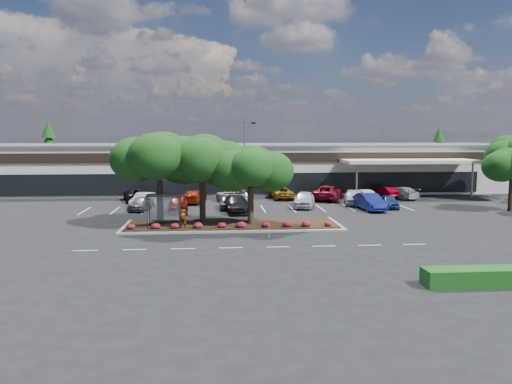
{
  "coord_description": "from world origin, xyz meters",
  "views": [
    {
      "loc": [
        -3.44,
        -37.03,
        7.61
      ],
      "look_at": [
        0.15,
        6.21,
        2.6
      ],
      "focal_mm": 35.0,
      "sensor_mm": 36.0,
      "label": 1
    }
  ],
  "objects": [
    {
      "name": "car_8",
      "position": [
        14.63,
        13.02,
        0.66
      ],
      "size": [
        2.1,
        4.07,
        1.33
      ],
      "primitive_type": "imported",
      "rotation": [
        0.0,
        0.0,
        -0.14
      ],
      "color": "navy",
      "rests_on": "ground"
    },
    {
      "name": "car_12",
      "position": [
        -1.37,
        18.39,
        0.78
      ],
      "size": [
        4.55,
        6.2,
        1.56
      ],
      "primitive_type": "imported",
      "rotation": [
        0.0,
        0.0,
        3.53
      ],
      "color": "silver",
      "rests_on": "ground"
    },
    {
      "name": "car_2",
      "position": [
        -7.05,
        11.82,
        0.8
      ],
      "size": [
        2.04,
        4.74,
        1.59
      ],
      "primitive_type": "imported",
      "rotation": [
        0.0,
        0.0,
        0.03
      ],
      "color": "maroon",
      "rests_on": "ground"
    },
    {
      "name": "car_3",
      "position": [
        -2.15,
        13.99,
        0.69
      ],
      "size": [
        1.81,
        4.11,
        1.37
      ],
      "primitive_type": "imported",
      "rotation": [
        0.0,
        0.0,
        -0.05
      ],
      "color": "slate",
      "rests_on": "ground"
    },
    {
      "name": "conifer_north_east",
      "position": [
        34.0,
        44.0,
        4.5
      ],
      "size": [
        3.96,
        3.96,
        9.0
      ],
      "primitive_type": "cone",
      "color": "#113613",
      "rests_on": "ground"
    },
    {
      "name": "island_tree_mid",
      "position": [
        -4.5,
        5.2,
        3.92
      ],
      "size": [
        6.6,
        6.6,
        7.32
      ],
      "primitive_type": null,
      "color": "#113613",
      "rests_on": "landscape_island"
    },
    {
      "name": "landscape_island",
      "position": [
        -2.0,
        4.0,
        0.12
      ],
      "size": [
        18.0,
        6.0,
        0.26
      ],
      "color": "gray",
      "rests_on": "ground"
    },
    {
      "name": "car_6",
      "position": [
        12.15,
        11.78,
        0.84
      ],
      "size": [
        2.29,
        5.24,
        1.68
      ],
      "primitive_type": "imported",
      "rotation": [
        0.0,
        0.0,
        0.1
      ],
      "color": "navy",
      "rests_on": "ground"
    },
    {
      "name": "car_7",
      "position": [
        11.63,
        15.87,
        0.83
      ],
      "size": [
        2.97,
        5.18,
        1.66
      ],
      "primitive_type": "imported",
      "rotation": [
        0.0,
        0.0,
        -0.22
      ],
      "color": "silver",
      "rests_on": "ground"
    },
    {
      "name": "survey_stake",
      "position": [
        0.54,
        -1.0,
        0.63
      ],
      "size": [
        0.08,
        0.14,
        0.97
      ],
      "color": "tan",
      "rests_on": "ground"
    },
    {
      "name": "hedge_south_east",
      "position": [
        10.0,
        -13.5,
        0.45
      ],
      "size": [
        6.0,
        1.3,
        0.9
      ],
      "primitive_type": "cube",
      "color": "#124C0F",
      "rests_on": "ground"
    },
    {
      "name": "car_0",
      "position": [
        -10.91,
        13.5,
        0.7
      ],
      "size": [
        2.42,
        4.34,
        1.4
      ],
      "primitive_type": "imported",
      "rotation": [
        0.0,
        0.0,
        -0.2
      ],
      "color": "#505056",
      "rests_on": "ground"
    },
    {
      "name": "light_pole",
      "position": [
        -0.19,
        15.36,
        3.97
      ],
      "size": [
        1.43,
        0.5,
        9.02
      ],
      "rotation": [
        0.0,
        0.0,
        0.07
      ],
      "color": "gray",
      "rests_on": "ground"
    },
    {
      "name": "person_waiting",
      "position": [
        -6.01,
        2.27,
        1.19
      ],
      "size": [
        0.72,
        0.51,
        1.86
      ],
      "primitive_type": "imported",
      "rotation": [
        0.0,
        0.0,
        3.04
      ],
      "color": "#594C47",
      "rests_on": "landscape_island"
    },
    {
      "name": "car_5",
      "position": [
        5.87,
        14.09,
        0.85
      ],
      "size": [
        3.25,
        5.33,
        1.7
      ],
      "primitive_type": "imported",
      "rotation": [
        0.0,
        0.0,
        -0.27
      ],
      "color": "silver",
      "rests_on": "ground"
    },
    {
      "name": "island_tree_west",
      "position": [
        -8.0,
        4.5,
        4.21
      ],
      "size": [
        7.2,
        7.2,
        7.89
      ],
      "primitive_type": null,
      "color": "#113613",
      "rests_on": "landscape_island"
    },
    {
      "name": "retail_store",
      "position": [
        0.06,
        33.91,
        3.15
      ],
      "size": [
        80.4,
        25.2,
        6.25
      ],
      "color": "silver",
      "rests_on": "ground"
    },
    {
      "name": "car_15",
      "position": [
        13.24,
        18.14,
        0.7
      ],
      "size": [
        2.84,
        4.51,
        1.4
      ],
      "primitive_type": "imported",
      "rotation": [
        0.0,
        0.0,
        3.49
      ],
      "color": "beige",
      "rests_on": "ground"
    },
    {
      "name": "car_14",
      "position": [
        9.71,
        19.88,
        0.86
      ],
      "size": [
        5.03,
        6.81,
        1.72
      ],
      "primitive_type": "imported",
      "rotation": [
        0.0,
        0.0,
        2.74
      ],
      "color": "maroon",
      "rests_on": "ground"
    },
    {
      "name": "car_17",
      "position": [
        17.13,
        21.04,
        0.69
      ],
      "size": [
        2.25,
        4.4,
        1.38
      ],
      "primitive_type": "imported",
      "rotation": [
        0.0,
        0.0,
        3.34
      ],
      "color": "maroon",
      "rests_on": "ground"
    },
    {
      "name": "ground",
      "position": [
        0.0,
        0.0,
        0.0
      ],
      "size": [
        160.0,
        160.0,
        0.0
      ],
      "primitive_type": "plane",
      "color": "black",
      "rests_on": "ground"
    },
    {
      "name": "car_4",
      "position": [
        -1.3,
        11.38,
        0.83
      ],
      "size": [
        2.9,
        5.93,
        1.66
      ],
      "primitive_type": "imported",
      "rotation": [
        0.0,
        0.0,
        0.1
      ],
      "color": "black",
      "rests_on": "ground"
    },
    {
      "name": "lane_markings",
      "position": [
        -0.14,
        10.42,
        0.01
      ],
      "size": [
        33.12,
        20.06,
        0.01
      ],
      "color": "silver",
      "rests_on": "ground"
    },
    {
      "name": "bus_shelter",
      "position": [
        -7.5,
        2.95,
        2.31
      ],
      "size": [
        2.75,
        1.55,
        2.59
      ],
      "color": "black",
      "rests_on": "landscape_island"
    },
    {
      "name": "shrub_row",
      "position": [
        -2.0,
        1.9,
        0.51
      ],
      "size": [
        17.0,
        0.8,
        0.5
      ],
      "primitive_type": null,
      "color": "maroon",
      "rests_on": "landscape_island"
    },
    {
      "name": "tree_east_near",
      "position": [
        26.0,
        10.0,
        3.25
      ],
      "size": [
        5.6,
        5.6,
        6.51
      ],
      "primitive_type": null,
      "color": "#113613",
      "rests_on": "ground"
    },
    {
      "name": "conifer_north_west",
      "position": [
        -30.0,
        46.0,
        5.0
      ],
      "size": [
        4.4,
        4.4,
        10.0
      ],
      "primitive_type": "cone",
      "color": "#113613",
      "rests_on": "ground"
    },
    {
      "name": "car_9",
      "position": [
        -12.45,
        20.39,
        0.76
      ],
      "size": [
        3.72,
        5.89,
        1.51
      ],
      "primitive_type": "imported",
      "rotation": [
        0.0,
        0.0,
        3.38
      ],
      "color": "black",
      "rests_on": "ground"
    },
    {
      "name": "car_13",
      "position": [
        4.4,
        21.38,
        0.72
      ],
      "size": [
        2.59,
        5.26,
        1.43
      ],
      "primitive_type": "imported",
      "rotation": [
        0.0,
        0.0,
        3.18
      ],
      "color": "brown",
      "rests_on": "ground"
    },
    {
      "name": "car_16",
      "position": [
        18.54,
        20.17,
        0.72
      ],
      "size": [
        3.64,
        5.38,
        1.45
      ],
      "primitive_type": "imported",
      "rotation": [
        0.0,
        0.0,
        3.5
      ],
      "color": "#AAB1B7",
      "rests_on": "ground"
    },
    {
      "name": "car_10",
      "position": [
        -5.75,
        18.49,
        0.72
      ],
      "size": [
        2.9,
        5.25,
        1.44
      ],
      "primitive_type": "imported",
      "rotation": [
        0.0,
        0.0,
        2.96
      ],
      "color": "maroon",
      "rests_on": "ground"
    },
    {
      "name": "island_tree_east",
      "position": [
        -0.5,
        3.7,
        3.51
      ],
      "size": [
        5.8,
        5.8,
        6.5
      ],
      "primitive_type": null,
      "color": "#113613",
      "rests_on": "landscape_island"
    },
    {
      "name": "car_1",
      "position": [
        -10.92,
        15.78,
        0.76
      ],
      "size": [
        2.62,
        4.87,
        1.52
      ],
      "primitive_type": "imported",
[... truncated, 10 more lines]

